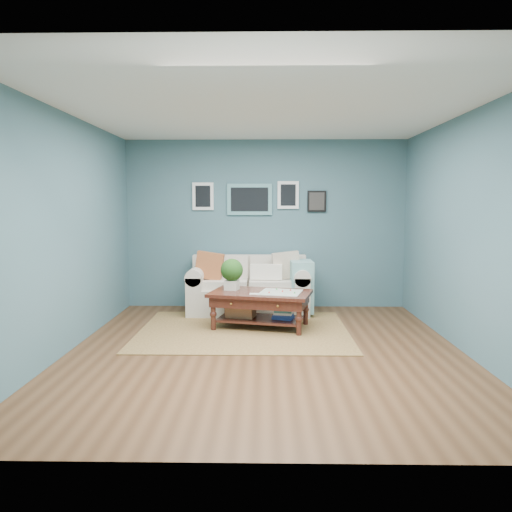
{
  "coord_description": "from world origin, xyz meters",
  "views": [
    {
      "loc": [
        -0.01,
        -5.59,
        1.68
      ],
      "look_at": [
        -0.13,
        1.0,
        0.99
      ],
      "focal_mm": 35.0,
      "sensor_mm": 36.0,
      "label": 1
    }
  ],
  "objects": [
    {
      "name": "loveseat",
      "position": [
        -0.18,
        2.03,
        0.39
      ],
      "size": [
        1.89,
        0.86,
        0.97
      ],
      "color": "beige",
      "rests_on": "ground"
    },
    {
      "name": "coffee_table",
      "position": [
        -0.14,
        1.08,
        0.41
      ],
      "size": [
        1.47,
        1.05,
        0.93
      ],
      "rotation": [
        0.0,
        0.0,
        -0.23
      ],
      "color": "#340D0D",
      "rests_on": "ground"
    },
    {
      "name": "room_shell",
      "position": [
        -0.0,
        0.06,
        1.36
      ],
      "size": [
        5.0,
        5.02,
        2.7
      ],
      "color": "brown",
      "rests_on": "ground"
    },
    {
      "name": "area_rug",
      "position": [
        -0.29,
        0.89,
        0.01
      ],
      "size": [
        2.75,
        2.2,
        0.01
      ],
      "primitive_type": "cube",
      "color": "brown",
      "rests_on": "ground"
    }
  ]
}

